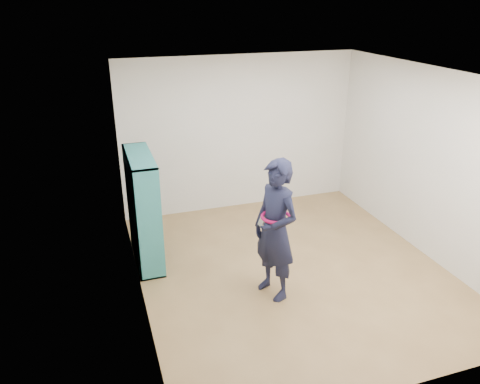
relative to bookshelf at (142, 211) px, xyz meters
name	(u,v)px	position (x,y,z in m)	size (l,w,h in m)	color
floor	(291,269)	(1.85, -0.91, -0.75)	(4.50, 4.50, 0.00)	olive
ceiling	(301,75)	(1.85, -0.91, 1.85)	(4.50, 4.50, 0.00)	white
wall_left	(134,201)	(-0.15, -0.91, 0.55)	(0.02, 4.50, 2.60)	silver
wall_right	(428,164)	(3.85, -0.91, 0.55)	(0.02, 4.50, 2.60)	silver
wall_back	(240,134)	(1.85, 1.34, 0.55)	(4.00, 0.02, 2.60)	silver
wall_front	(408,274)	(1.85, -3.16, 0.55)	(4.00, 0.02, 2.60)	silver
bookshelf	(142,211)	(0.00, 0.00, 0.00)	(0.34, 1.15, 1.54)	teal
person	(276,230)	(1.41, -1.34, 0.13)	(0.62, 0.75, 1.76)	black
smartphone	(261,222)	(1.24, -1.29, 0.25)	(0.05, 0.10, 0.14)	silver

